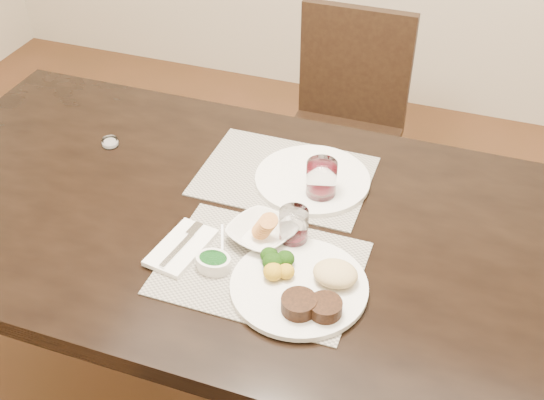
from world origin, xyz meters
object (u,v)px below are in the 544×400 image
(dinner_plate, at_px, (305,286))
(far_plate, at_px, (312,179))
(steak_knife, at_px, (317,292))
(cracker_bowl, at_px, (261,233))
(wine_glass_near, at_px, (294,229))
(chair_far, at_px, (345,119))

(dinner_plate, height_order, far_plate, dinner_plate)
(far_plate, bearing_deg, steak_knife, -71.66)
(steak_knife, distance_m, far_plate, 0.42)
(dinner_plate, bearing_deg, cracker_bowl, 163.11)
(dinner_plate, height_order, steak_knife, dinner_plate)
(wine_glass_near, relative_size, far_plate, 0.31)
(steak_knife, xyz_separation_m, wine_glass_near, (-0.10, 0.14, 0.04))
(steak_knife, distance_m, cracker_bowl, 0.22)
(cracker_bowl, relative_size, far_plate, 0.62)
(chair_far, xyz_separation_m, steak_knife, (0.22, -1.13, 0.26))
(wine_glass_near, bearing_deg, cracker_bowl, -169.64)
(cracker_bowl, height_order, wine_glass_near, wine_glass_near)
(steak_knife, height_order, cracker_bowl, cracker_bowl)
(steak_knife, bearing_deg, wine_glass_near, 126.05)
(wine_glass_near, distance_m, far_plate, 0.26)
(steak_knife, distance_m, wine_glass_near, 0.18)
(steak_knife, relative_size, far_plate, 0.71)
(chair_far, height_order, dinner_plate, chair_far)
(chair_far, relative_size, cracker_bowl, 4.68)
(steak_knife, relative_size, cracker_bowl, 1.15)
(steak_knife, bearing_deg, chair_far, 101.22)
(chair_far, relative_size, wine_glass_near, 9.30)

